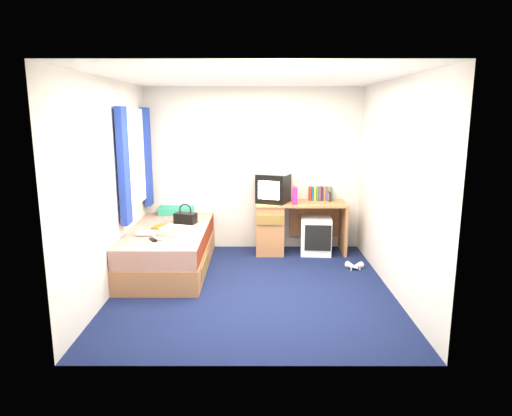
{
  "coord_description": "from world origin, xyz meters",
  "views": [
    {
      "loc": [
        0.05,
        -5.07,
        2.02
      ],
      "look_at": [
        0.04,
        0.7,
        0.82
      ],
      "focal_mm": 32.0,
      "sensor_mm": 36.0,
      "label": 1
    }
  ],
  "objects_px": {
    "crt_tv": "(273,188)",
    "pink_water_bottle": "(295,196)",
    "pillow": "(177,210)",
    "towel": "(175,231)",
    "vcr": "(274,171)",
    "remote_control": "(153,240)",
    "magazine": "(162,227)",
    "white_heels": "(354,266)",
    "picture_frame": "(329,196)",
    "bed": "(170,249)",
    "aerosol_can": "(295,195)",
    "water_bottle": "(145,233)",
    "handbag": "(186,218)",
    "desk": "(282,225)",
    "colour_swatch_fan": "(159,239)",
    "storage_cube": "(316,235)"
  },
  "relations": [
    {
      "from": "pillow",
      "to": "pink_water_bottle",
      "type": "height_order",
      "value": "pink_water_bottle"
    },
    {
      "from": "handbag",
      "to": "magazine",
      "type": "bearing_deg",
      "value": -125.43
    },
    {
      "from": "colour_swatch_fan",
      "to": "bed",
      "type": "bearing_deg",
      "value": 87.76
    },
    {
      "from": "crt_tv",
      "to": "vcr",
      "type": "height_order",
      "value": "vcr"
    },
    {
      "from": "pink_water_bottle",
      "to": "towel",
      "type": "bearing_deg",
      "value": -150.92
    },
    {
      "from": "aerosol_can",
      "to": "water_bottle",
      "type": "bearing_deg",
      "value": -148.73
    },
    {
      "from": "crt_tv",
      "to": "colour_swatch_fan",
      "type": "relative_size",
      "value": 2.42
    },
    {
      "from": "towel",
      "to": "picture_frame",
      "type": "bearing_deg",
      "value": 28.41
    },
    {
      "from": "pillow",
      "to": "pink_water_bottle",
      "type": "distance_m",
      "value": 1.8
    },
    {
      "from": "remote_control",
      "to": "water_bottle",
      "type": "bearing_deg",
      "value": 96.67
    },
    {
      "from": "picture_frame",
      "to": "magazine",
      "type": "distance_m",
      "value": 2.45
    },
    {
      "from": "crt_tv",
      "to": "white_heels",
      "type": "height_order",
      "value": "crt_tv"
    },
    {
      "from": "vcr",
      "to": "crt_tv",
      "type": "bearing_deg",
      "value": -90.05
    },
    {
      "from": "picture_frame",
      "to": "pink_water_bottle",
      "type": "bearing_deg",
      "value": -157.35
    },
    {
      "from": "towel",
      "to": "remote_control",
      "type": "bearing_deg",
      "value": -127.87
    },
    {
      "from": "desk",
      "to": "towel",
      "type": "height_order",
      "value": "desk"
    },
    {
      "from": "pillow",
      "to": "pink_water_bottle",
      "type": "xyz_separation_m",
      "value": [
        1.74,
        -0.34,
        0.27
      ]
    },
    {
      "from": "pink_water_bottle",
      "to": "remote_control",
      "type": "distance_m",
      "value": 2.13
    },
    {
      "from": "white_heels",
      "to": "picture_frame",
      "type": "bearing_deg",
      "value": 104.03
    },
    {
      "from": "desk",
      "to": "white_heels",
      "type": "bearing_deg",
      "value": -40.43
    },
    {
      "from": "aerosol_can",
      "to": "towel",
      "type": "distance_m",
      "value": 1.95
    },
    {
      "from": "desk",
      "to": "water_bottle",
      "type": "relative_size",
      "value": 6.5
    },
    {
      "from": "crt_tv",
      "to": "pink_water_bottle",
      "type": "bearing_deg",
      "value": -6.81
    },
    {
      "from": "pink_water_bottle",
      "to": "pillow",
      "type": "bearing_deg",
      "value": 168.98
    },
    {
      "from": "remote_control",
      "to": "towel",
      "type": "bearing_deg",
      "value": 21.7
    },
    {
      "from": "bed",
      "to": "desk",
      "type": "bearing_deg",
      "value": 25.96
    },
    {
      "from": "bed",
      "to": "water_bottle",
      "type": "height_order",
      "value": "water_bottle"
    },
    {
      "from": "picture_frame",
      "to": "pink_water_bottle",
      "type": "height_order",
      "value": "pink_water_bottle"
    },
    {
      "from": "pillow",
      "to": "aerosol_can",
      "type": "distance_m",
      "value": 1.79
    },
    {
      "from": "picture_frame",
      "to": "bed",
      "type": "bearing_deg",
      "value": -163.14
    },
    {
      "from": "bed",
      "to": "crt_tv",
      "type": "distance_m",
      "value": 1.72
    },
    {
      "from": "crt_tv",
      "to": "handbag",
      "type": "distance_m",
      "value": 1.33
    },
    {
      "from": "pink_water_bottle",
      "to": "magazine",
      "type": "height_order",
      "value": "pink_water_bottle"
    },
    {
      "from": "vcr",
      "to": "white_heels",
      "type": "distance_m",
      "value": 1.76
    },
    {
      "from": "water_bottle",
      "to": "colour_swatch_fan",
      "type": "relative_size",
      "value": 0.91
    },
    {
      "from": "towel",
      "to": "crt_tv",
      "type": "bearing_deg",
      "value": 39.35
    },
    {
      "from": "magazine",
      "to": "white_heels",
      "type": "xyz_separation_m",
      "value": [
        2.54,
        -0.14,
        -0.51
      ]
    },
    {
      "from": "towel",
      "to": "desk",
      "type": "bearing_deg",
      "value": 36.73
    },
    {
      "from": "pillow",
      "to": "handbag",
      "type": "relative_size",
      "value": 1.59
    },
    {
      "from": "pink_water_bottle",
      "to": "colour_swatch_fan",
      "type": "relative_size",
      "value": 1.06
    },
    {
      "from": "pillow",
      "to": "remote_control",
      "type": "bearing_deg",
      "value": -90.99
    },
    {
      "from": "storage_cube",
      "to": "towel",
      "type": "distance_m",
      "value": 2.14
    },
    {
      "from": "crt_tv",
      "to": "aerosol_can",
      "type": "distance_m",
      "value": 0.35
    },
    {
      "from": "colour_swatch_fan",
      "to": "storage_cube",
      "type": "bearing_deg",
      "value": 30.36
    },
    {
      "from": "desk",
      "to": "vcr",
      "type": "height_order",
      "value": "vcr"
    },
    {
      "from": "pillow",
      "to": "picture_frame",
      "type": "xyz_separation_m",
      "value": [
        2.27,
        -0.08,
        0.22
      ]
    },
    {
      "from": "aerosol_can",
      "to": "remote_control",
      "type": "xyz_separation_m",
      "value": [
        -1.79,
        -1.38,
        -0.29
      ]
    },
    {
      "from": "aerosol_can",
      "to": "colour_swatch_fan",
      "type": "height_order",
      "value": "aerosol_can"
    },
    {
      "from": "picture_frame",
      "to": "white_heels",
      "type": "height_order",
      "value": "picture_frame"
    },
    {
      "from": "pillow",
      "to": "vcr",
      "type": "relative_size",
      "value": 1.09
    }
  ]
}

